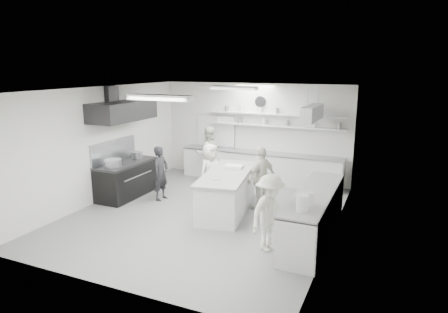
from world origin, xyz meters
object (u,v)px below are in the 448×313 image
at_px(back_counter, 260,167).
at_px(right_counter, 314,215).
at_px(cook_back, 208,153).
at_px(cook_stove, 161,173).
at_px(stove, 126,180).
at_px(prep_island, 227,193).

bearing_deg(back_counter, right_counter, -55.35).
relative_size(back_counter, cook_back, 2.96).
bearing_deg(cook_stove, right_counter, -96.46).
bearing_deg(back_counter, stove, -136.01).
distance_m(stove, right_counter, 5.28).
relative_size(right_counter, cook_stove, 2.28).
bearing_deg(prep_island, stove, 171.54).
bearing_deg(prep_island, right_counter, -26.76).
xyz_separation_m(back_counter, prep_island, (0.08, -2.72, 0.00)).
bearing_deg(back_counter, prep_island, -88.40).
bearing_deg(cook_back, prep_island, 83.11).
xyz_separation_m(stove, cook_back, (1.33, 2.39, 0.39)).
height_order(right_counter, cook_back, cook_back).
bearing_deg(stove, cook_back, 60.93).
height_order(prep_island, cook_stove, cook_stove).
height_order(back_counter, cook_stove, cook_stove).
bearing_deg(back_counter, cook_stove, -125.03).
xyz_separation_m(back_counter, cook_back, (-1.57, -0.41, 0.38)).
distance_m(right_counter, cook_back, 4.95).
bearing_deg(cook_back, back_counter, 152.19).
bearing_deg(cook_stove, back_counter, -31.55).
relative_size(right_counter, prep_island, 1.31).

